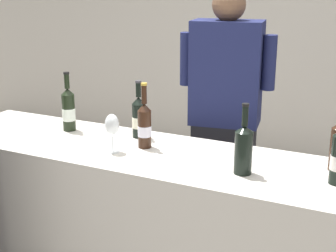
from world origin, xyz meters
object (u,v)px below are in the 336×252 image
at_px(wine_bottle_5, 69,109).
at_px(person_server, 224,136).
at_px(wine_bottle_0, 244,148).
at_px(wine_bottle_4, 145,125).
at_px(wine_bottle_3, 139,117).
at_px(wine_glass, 112,126).

height_order(wine_bottle_5, person_server, person_server).
xyz_separation_m(wine_bottle_0, wine_bottle_5, (-1.12, 0.20, 0.00)).
relative_size(wine_bottle_0, wine_bottle_4, 0.95).
bearing_deg(wine_bottle_3, wine_bottle_4, -51.33).
bearing_deg(wine_bottle_5, wine_bottle_4, -7.81).
height_order(wine_bottle_3, wine_bottle_5, wine_bottle_5).
height_order(wine_bottle_0, person_server, person_server).
xyz_separation_m(wine_bottle_3, wine_bottle_5, (-0.43, -0.07, 0.01)).
height_order(wine_bottle_0, wine_bottle_4, wine_bottle_4).
height_order(wine_bottle_3, wine_glass, wine_bottle_3).
bearing_deg(person_server, wine_bottle_4, -113.21).
bearing_deg(wine_bottle_3, wine_bottle_0, -20.92).
bearing_deg(wine_bottle_5, person_server, 32.18).
bearing_deg(person_server, wine_glass, -117.03).
distance_m(wine_bottle_5, wine_glass, 0.48).
bearing_deg(person_server, wine_bottle_0, -64.59).
bearing_deg(wine_bottle_0, wine_bottle_5, 170.01).
relative_size(wine_bottle_3, wine_bottle_4, 0.93).
bearing_deg(wine_bottle_4, person_server, 66.79).
xyz_separation_m(wine_bottle_3, wine_bottle_4, (0.11, -0.14, 0.01)).
distance_m(wine_bottle_3, wine_bottle_5, 0.44).
relative_size(wine_glass, person_server, 0.12).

